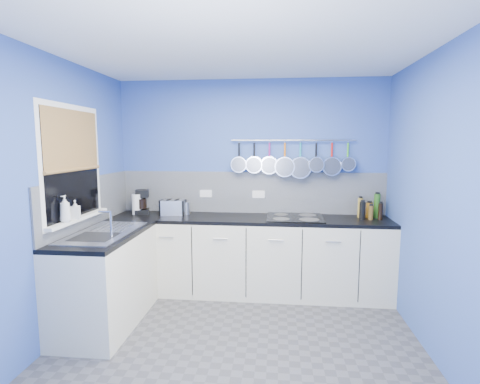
% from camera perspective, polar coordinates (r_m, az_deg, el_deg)
% --- Properties ---
extents(floor, '(3.20, 3.00, 0.02)m').
position_cam_1_polar(floor, '(3.46, -0.52, -22.92)').
color(floor, '#47474C').
rests_on(floor, ground).
extents(ceiling, '(3.20, 3.00, 0.02)m').
position_cam_1_polar(ceiling, '(3.08, -0.58, 21.96)').
color(ceiling, white).
rests_on(ceiling, ground).
extents(wall_back, '(3.20, 0.02, 2.50)m').
position_cam_1_polar(wall_back, '(4.51, 1.64, 1.23)').
color(wall_back, '#3755A7').
rests_on(wall_back, ground).
extents(wall_front, '(3.20, 0.02, 2.50)m').
position_cam_1_polar(wall_front, '(1.57, -6.98, -10.66)').
color(wall_front, '#3755A7').
rests_on(wall_front, ground).
extents(wall_left, '(0.02, 3.00, 2.50)m').
position_cam_1_polar(wall_left, '(3.58, -27.08, -1.20)').
color(wall_left, '#3755A7').
rests_on(wall_left, ground).
extents(wall_right, '(0.02, 3.00, 2.50)m').
position_cam_1_polar(wall_right, '(3.26, 28.85, -2.08)').
color(wall_right, '#3755A7').
rests_on(wall_right, ground).
extents(backsplash_back, '(3.20, 0.02, 0.50)m').
position_cam_1_polar(backsplash_back, '(4.50, 1.62, -0.07)').
color(backsplash_back, gray).
rests_on(backsplash_back, wall_back).
extents(backsplash_left, '(0.02, 1.80, 0.50)m').
position_cam_1_polar(backsplash_left, '(4.09, -22.18, -1.37)').
color(backsplash_left, gray).
rests_on(backsplash_left, wall_left).
extents(cabinet_run_back, '(3.20, 0.60, 0.86)m').
position_cam_1_polar(cabinet_run_back, '(4.38, 1.29, -9.95)').
color(cabinet_run_back, beige).
rests_on(cabinet_run_back, ground).
extents(worktop_back, '(3.20, 0.60, 0.04)m').
position_cam_1_polar(worktop_back, '(4.26, 1.31, -4.17)').
color(worktop_back, black).
rests_on(worktop_back, cabinet_run_back).
extents(cabinet_run_left, '(0.60, 1.20, 0.86)m').
position_cam_1_polar(cabinet_run_left, '(3.88, -19.93, -12.72)').
color(cabinet_run_left, beige).
rests_on(cabinet_run_left, ground).
extents(worktop_left, '(0.60, 1.20, 0.04)m').
position_cam_1_polar(worktop_left, '(3.75, -20.24, -6.24)').
color(worktop_left, black).
rests_on(worktop_left, cabinet_run_left).
extents(window_frame, '(0.01, 1.00, 1.10)m').
position_cam_1_polar(window_frame, '(3.79, -24.43, 3.94)').
color(window_frame, white).
rests_on(window_frame, wall_left).
extents(window_glass, '(0.01, 0.90, 1.00)m').
position_cam_1_polar(window_glass, '(3.79, -24.37, 3.94)').
color(window_glass, black).
rests_on(window_glass, wall_left).
extents(bamboo_blind, '(0.01, 0.90, 0.55)m').
position_cam_1_polar(bamboo_blind, '(3.78, -24.45, 7.35)').
color(bamboo_blind, '#9C6F3D').
rests_on(bamboo_blind, wall_left).
extents(window_sill, '(0.10, 0.98, 0.03)m').
position_cam_1_polar(window_sill, '(3.84, -23.70, -3.74)').
color(window_sill, white).
rests_on(window_sill, wall_left).
extents(sink_unit, '(0.50, 0.95, 0.01)m').
position_cam_1_polar(sink_unit, '(3.75, -20.25, -5.88)').
color(sink_unit, silver).
rests_on(sink_unit, worktop_left).
extents(mixer_tap, '(0.12, 0.08, 0.26)m').
position_cam_1_polar(mixer_tap, '(3.49, -19.29, -4.67)').
color(mixer_tap, silver).
rests_on(mixer_tap, worktop_left).
extents(socket_left, '(0.15, 0.01, 0.09)m').
position_cam_1_polar(socket_left, '(4.57, -5.29, -0.24)').
color(socket_left, white).
rests_on(socket_left, backsplash_back).
extents(socket_right, '(0.15, 0.01, 0.09)m').
position_cam_1_polar(socket_right, '(4.49, 2.88, -0.36)').
color(socket_right, white).
rests_on(socket_right, backsplash_back).
extents(pot_rail, '(1.45, 0.02, 0.02)m').
position_cam_1_polar(pot_rail, '(4.42, 8.15, 7.91)').
color(pot_rail, silver).
rests_on(pot_rail, wall_back).
extents(soap_bottle_a, '(0.09, 0.09, 0.24)m').
position_cam_1_polar(soap_bottle_a, '(3.60, -25.41, -2.36)').
color(soap_bottle_a, white).
rests_on(soap_bottle_a, window_sill).
extents(soap_bottle_b, '(0.10, 0.10, 0.17)m').
position_cam_1_polar(soap_bottle_b, '(3.74, -24.09, -2.46)').
color(soap_bottle_b, white).
rests_on(soap_bottle_b, window_sill).
extents(paper_towel, '(0.11, 0.11, 0.24)m').
position_cam_1_polar(paper_towel, '(4.59, -15.69, -1.83)').
color(paper_towel, white).
rests_on(paper_towel, worktop_back).
extents(coffee_maker, '(0.21, 0.22, 0.29)m').
position_cam_1_polar(coffee_maker, '(4.61, -14.91, -1.46)').
color(coffee_maker, black).
rests_on(coffee_maker, worktop_back).
extents(toaster, '(0.30, 0.21, 0.18)m').
position_cam_1_polar(toaster, '(4.46, -10.30, -2.36)').
color(toaster, silver).
rests_on(toaster, worktop_back).
extents(canister, '(0.12, 0.12, 0.15)m').
position_cam_1_polar(canister, '(4.48, -8.38, -2.48)').
color(canister, silver).
rests_on(canister, worktop_back).
extents(hob, '(0.64, 0.56, 0.01)m').
position_cam_1_polar(hob, '(4.26, 8.45, -3.90)').
color(hob, black).
rests_on(hob, worktop_back).
extents(pan_0, '(0.19, 0.07, 0.38)m').
position_cam_1_polar(pan_0, '(4.43, -0.16, 5.50)').
color(pan_0, silver).
rests_on(pan_0, pot_rail).
extents(pan_1, '(0.20, 0.07, 0.39)m').
position_cam_1_polar(pan_1, '(4.42, 2.19, 5.45)').
color(pan_1, silver).
rests_on(pan_1, pot_rail).
extents(pan_2, '(0.21, 0.06, 0.40)m').
position_cam_1_polar(pan_2, '(4.41, 4.56, 5.37)').
color(pan_2, silver).
rests_on(pan_2, pot_rail).
extents(pan_3, '(0.24, 0.10, 0.43)m').
position_cam_1_polar(pan_3, '(4.41, 6.92, 5.14)').
color(pan_3, silver).
rests_on(pan_3, pot_rail).
extents(pan_4, '(0.26, 0.09, 0.45)m').
position_cam_1_polar(pan_4, '(4.41, 9.29, 4.98)').
color(pan_4, silver).
rests_on(pan_4, pot_rail).
extents(pan_5, '(0.18, 0.12, 0.37)m').
position_cam_1_polar(pan_5, '(4.43, 11.65, 5.44)').
color(pan_5, silver).
rests_on(pan_5, pot_rail).
extents(pan_6, '(0.22, 0.08, 0.41)m').
position_cam_1_polar(pan_6, '(4.45, 13.98, 5.10)').
color(pan_6, silver).
rests_on(pan_6, pot_rail).
extents(pan_7, '(0.17, 0.10, 0.36)m').
position_cam_1_polar(pan_7, '(4.48, 16.30, 5.40)').
color(pan_7, silver).
rests_on(pan_7, pot_rail).
extents(condiment_0, '(0.07, 0.07, 0.28)m').
position_cam_1_polar(condiment_0, '(4.48, 20.38, -2.02)').
color(condiment_0, '#265919').
rests_on(condiment_0, worktop_back).
extents(condiment_1, '(0.07, 0.07, 0.17)m').
position_cam_1_polar(condiment_1, '(4.47, 19.31, -2.67)').
color(condiment_1, '#8C5914').
rests_on(condiment_1, worktop_back).
extents(condiment_2, '(0.06, 0.06, 0.22)m').
position_cam_1_polar(condiment_2, '(4.45, 18.06, -2.32)').
color(condiment_2, olive).
rests_on(condiment_2, worktop_back).
extents(condiment_3, '(0.05, 0.05, 0.18)m').
position_cam_1_polar(condiment_3, '(4.39, 20.86, -2.85)').
color(condiment_3, black).
rests_on(condiment_3, worktop_back).
extents(condiment_4, '(0.05, 0.05, 0.16)m').
position_cam_1_polar(condiment_4, '(4.36, 19.55, -3.02)').
color(condiment_4, brown).
rests_on(condiment_4, worktop_back).
extents(condiment_5, '(0.06, 0.06, 0.20)m').
position_cam_1_polar(condiment_5, '(4.34, 18.35, -2.75)').
color(condiment_5, black).
rests_on(condiment_5, worktop_back).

